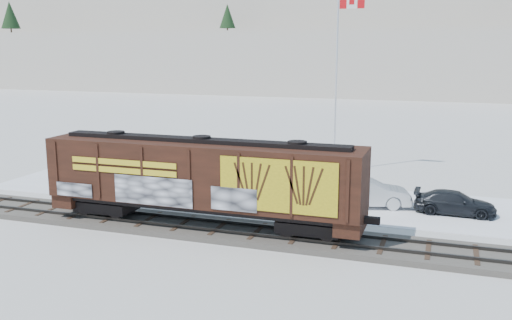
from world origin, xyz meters
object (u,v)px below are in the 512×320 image
(hopper_railcar, at_px, (202,176))
(flagpole, at_px, (337,106))
(car_white, at_px, (366,193))
(car_dark, at_px, (455,203))
(car_silver, at_px, (192,183))

(hopper_railcar, height_order, flagpole, flagpole)
(hopper_railcar, bearing_deg, flagpole, 77.09)
(car_white, relative_size, car_dark, 1.15)
(car_white, bearing_deg, car_dark, -104.64)
(flagpole, bearing_deg, hopper_railcar, -102.91)
(car_dark, bearing_deg, hopper_railcar, 122.05)
(flagpole, distance_m, car_dark, 12.85)
(car_silver, xyz_separation_m, car_white, (10.44, 1.21, -0.02))
(flagpole, xyz_separation_m, car_white, (3.50, -8.89, -4.02))
(flagpole, bearing_deg, car_white, -68.53)
(flagpole, relative_size, car_silver, 2.58)
(flagpole, bearing_deg, car_silver, -124.48)
(flagpole, bearing_deg, car_dark, -46.52)
(car_silver, relative_size, car_white, 1.00)
(flagpole, height_order, car_white, flagpole)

